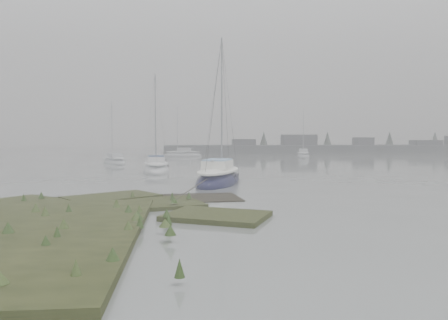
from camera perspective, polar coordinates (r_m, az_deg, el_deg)
ground at (r=46.02m, az=-4.47°, el=-0.58°), size 160.00×160.00×0.00m
far_shoreline at (r=82.57m, az=14.15°, el=1.54°), size 60.00×8.00×4.15m
sailboat_main at (r=27.14m, az=-0.71°, el=-2.47°), size 4.29×7.39×9.91m
sailboat_white at (r=36.51m, az=-8.88°, el=-1.13°), size 2.57×6.40×8.82m
sailboat_far_a at (r=48.68m, az=-14.14°, el=-0.20°), size 3.87×5.41×7.34m
sailboat_far_b at (r=63.02m, az=10.31°, el=0.58°), size 2.96×5.67×7.63m
sailboat_far_c at (r=64.81m, az=-5.44°, el=0.69°), size 5.86×2.51×8.02m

